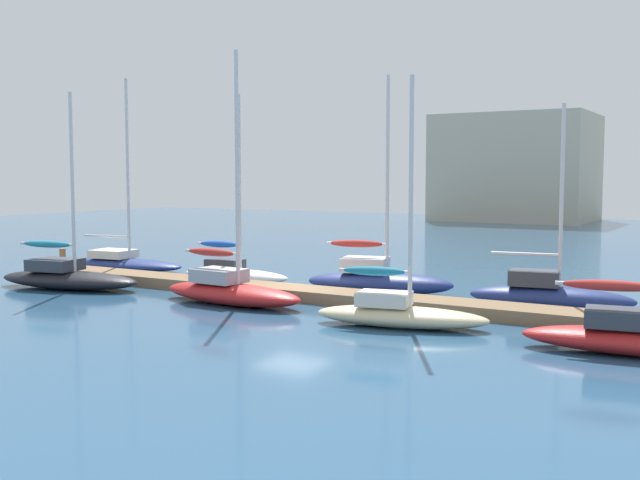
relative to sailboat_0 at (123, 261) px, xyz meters
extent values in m
plane|color=#2D567A|center=(11.37, -2.78, -0.43)|extent=(120.00, 120.00, 0.00)
cube|color=#846647|center=(11.37, -2.78, -0.23)|extent=(26.99, 1.66, 0.42)
cylinder|color=#846647|center=(-1.72, -2.10, 0.13)|extent=(0.28, 0.28, 1.14)
ellipsoid|color=navy|center=(0.07, 0.01, -0.14)|extent=(6.63, 2.75, 0.59)
cube|color=silver|center=(-0.57, -0.06, 0.34)|extent=(2.07, 1.67, 0.38)
cylinder|color=silver|center=(0.39, 0.04, 4.37)|extent=(0.14, 0.14, 8.43)
cylinder|color=silver|center=(-0.95, -0.10, 1.17)|extent=(2.71, 0.38, 0.11)
ellipsoid|color=black|center=(2.44, -5.39, -0.08)|extent=(6.52, 3.16, 0.71)
cube|color=#333842|center=(1.82, -5.50, 0.51)|extent=(2.10, 1.76, 0.46)
cylinder|color=silver|center=(2.74, -5.33, 3.80)|extent=(0.14, 0.14, 7.04)
cylinder|color=silver|center=(1.45, -5.57, 1.32)|extent=(2.60, 0.59, 0.11)
ellipsoid|color=teal|center=(1.45, -5.57, 1.32)|extent=(2.39, 0.78, 0.28)
ellipsoid|color=white|center=(7.09, -0.58, -0.14)|extent=(5.11, 1.82, 0.58)
cube|color=#333842|center=(6.59, -0.62, 0.34)|extent=(1.58, 1.11, 0.38)
cylinder|color=silver|center=(7.34, -0.56, 3.79)|extent=(0.13, 0.13, 7.28)
cylinder|color=silver|center=(6.29, -0.64, 1.16)|extent=(2.11, 0.28, 0.10)
ellipsoid|color=blue|center=(6.29, -0.64, 1.16)|extent=(1.92, 0.51, 0.28)
ellipsoid|color=#B21E1E|center=(10.28, -5.01, -0.07)|extent=(5.97, 2.23, 0.73)
cube|color=#9EA3AD|center=(9.69, -4.97, 0.54)|extent=(1.84, 1.40, 0.48)
cylinder|color=silver|center=(10.57, -5.03, 4.31)|extent=(0.14, 0.14, 8.02)
cylinder|color=silver|center=(9.34, -4.95, 1.35)|extent=(2.46, 0.27, 0.11)
ellipsoid|color=#B72D28|center=(9.34, -4.95, 1.35)|extent=(2.23, 0.51, 0.28)
ellipsoid|color=navy|center=(13.72, -0.30, -0.01)|extent=(5.93, 3.13, 0.84)
cube|color=silver|center=(13.17, -0.43, 0.68)|extent=(1.95, 1.67, 0.54)
cylinder|color=silver|center=(14.00, -0.23, 4.10)|extent=(0.13, 0.13, 7.39)
cylinder|color=silver|center=(12.84, -0.51, 1.47)|extent=(2.33, 0.66, 0.11)
ellipsoid|color=#B72D28|center=(12.84, -0.51, 1.47)|extent=(2.16, 0.85, 0.28)
ellipsoid|color=beige|center=(17.06, -5.66, -0.12)|extent=(5.42, 2.63, 0.62)
cube|color=silver|center=(16.55, -5.77, 0.39)|extent=(1.76, 1.41, 0.40)
cylinder|color=silver|center=(17.31, -5.61, 3.58)|extent=(0.13, 0.13, 6.78)
cylinder|color=silver|center=(16.24, -5.83, 1.21)|extent=(2.16, 0.56, 0.10)
ellipsoid|color=teal|center=(16.24, -5.83, 1.21)|extent=(2.00, 0.76, 0.28)
ellipsoid|color=navy|center=(20.17, -0.44, -0.04)|extent=(5.57, 2.28, 0.79)
cube|color=#333842|center=(19.64, -0.52, 0.62)|extent=(1.76, 1.29, 0.52)
cylinder|color=silver|center=(20.44, -0.40, 3.39)|extent=(0.13, 0.13, 6.07)
cylinder|color=silver|center=(19.32, -0.56, 1.42)|extent=(2.26, 0.43, 0.11)
cube|color=#333842|center=(23.31, -5.90, 0.47)|extent=(2.04, 1.42, 0.44)
cylinder|color=silver|center=(22.94, -5.95, 1.29)|extent=(2.63, 0.50, 0.11)
ellipsoid|color=#B72D28|center=(22.94, -5.95, 1.29)|extent=(2.41, 0.71, 0.28)
sphere|color=red|center=(-2.76, 2.90, -0.12)|extent=(0.63, 0.63, 0.63)
cube|color=#BCB299|center=(4.44, 50.06, 4.85)|extent=(14.77, 11.66, 10.58)
camera|label=1|loc=(26.22, -25.94, 4.04)|focal=42.30mm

